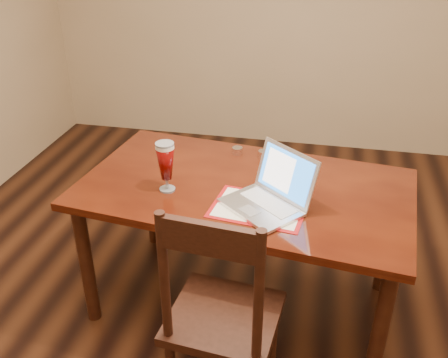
# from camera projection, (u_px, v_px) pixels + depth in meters

# --- Properties ---
(ground) EXTENTS (5.00, 5.00, 0.00)m
(ground) POSITION_uv_depth(u_px,v_px,m) (242.00, 325.00, 2.78)
(ground) COLOR black
(ground) RESTS_ON ground
(dining_table) EXTENTS (1.79, 1.14, 1.05)m
(dining_table) POSITION_uv_depth(u_px,v_px,m) (244.00, 201.00, 2.61)
(dining_table) COLOR #4D190A
(dining_table) RESTS_ON ground
(dining_chair) EXTENTS (0.50, 0.48, 1.10)m
(dining_chair) POSITION_uv_depth(u_px,v_px,m) (221.00, 317.00, 2.13)
(dining_chair) COLOR #33160E
(dining_chair) RESTS_ON ground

